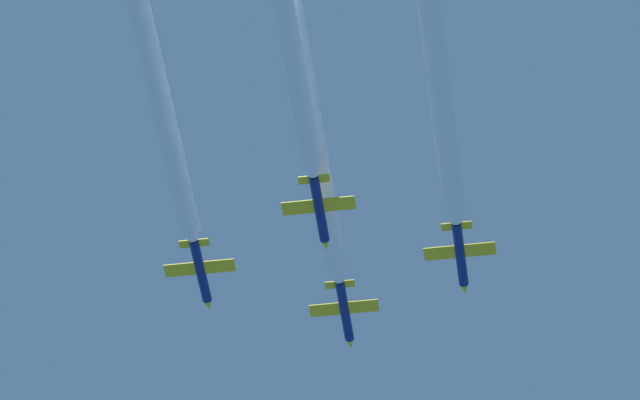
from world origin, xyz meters
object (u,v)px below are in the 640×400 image
Objects in this scene: jet_right_wingman at (460,256)px; jet_left_wingman at (201,272)px; jet_slot at (320,210)px; jet_lead at (345,312)px.

jet_left_wingman is at bearing -178.69° from jet_right_wingman.
jet_slot is (13.70, -9.33, -2.23)m from jet_left_wingman.
jet_left_wingman reaches higher than jet_slot.
jet_left_wingman is 16.73m from jet_slot.
jet_right_wingman is 1.00× the size of jet_slot.
jet_left_wingman is at bearing 145.75° from jet_slot.
jet_lead reaches higher than jet_left_wingman.
jet_left_wingman is 1.00× the size of jet_right_wingman.
jet_left_wingman is 1.00× the size of jet_slot.
jet_lead is 1.00× the size of jet_left_wingman.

